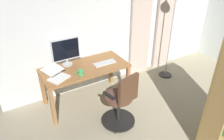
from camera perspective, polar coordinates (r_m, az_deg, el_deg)
name	(u,v)px	position (r m, az deg, el deg)	size (l,w,h in m)	color
back_room_partition	(123,15)	(4.44, 3.03, 14.46)	(5.12, 0.10, 2.76)	silver
curtain_left_panel	(165,14)	(5.02, 14.04, 14.37)	(0.44, 0.06, 2.57)	#C2AC9E
curtain_right_panel	(141,18)	(4.60, 7.84, 13.57)	(0.49, 0.06, 2.57)	#C2AC9E
desk	(85,71)	(3.82, -7.23, -0.34)	(1.51, 0.71, 0.74)	#936136
office_chair	(121,102)	(3.38, 2.49, -8.51)	(0.56, 0.56, 0.98)	black
computer_monitor	(66,50)	(3.79, -12.21, 5.16)	(0.50, 0.18, 0.50)	#B7BCC1
computer_keyboard	(105,63)	(3.85, -1.99, 1.87)	(0.40, 0.14, 0.02)	#B7BCC1
laptop	(57,75)	(3.52, -14.57, -1.25)	(0.43, 0.45, 0.17)	white
mug_tea	(81,72)	(3.53, -8.31, -0.65)	(0.13, 0.09, 0.09)	#3D9951
floor_lamp	(175,7)	(4.50, 16.44, 15.87)	(0.28, 0.28, 1.95)	black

